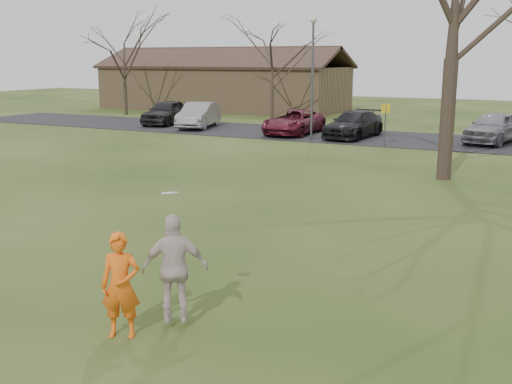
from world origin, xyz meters
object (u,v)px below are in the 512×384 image
car_1 (199,115)px  lamp_post (313,63)px  building (224,86)px  car_2 (294,122)px  car_0 (166,112)px  car_3 (354,124)px  catching_play (175,268)px  car_4 (494,127)px  player_defender (121,285)px

car_1 → lamp_post: 9.16m
car_1 → building: size_ratio=0.23×
car_1 → car_2: 6.48m
car_0 → car_1: (2.93, -0.75, -0.01)m
car_3 → catching_play: bearing=-73.1°
car_4 → building: 25.84m
car_1 → car_4: 16.92m
car_1 → car_3: 9.96m
car_3 → car_4: car_4 is taller
car_4 → catching_play: bearing=-81.4°
car_3 → lamp_post: (-1.67, -1.98, 3.23)m
catching_play → car_0: bearing=125.0°
car_3 → catching_play: catching_play is taller
player_defender → car_1: player_defender is taller
car_2 → lamp_post: size_ratio=0.78×
player_defender → car_1: bearing=94.3°
lamp_post → player_defender: bearing=-75.8°
car_4 → building: size_ratio=0.22×
car_0 → car_3: (12.88, -1.06, -0.08)m
player_defender → car_2: player_defender is taller
car_1 → catching_play: size_ratio=2.19×
car_3 → catching_play: size_ratio=2.26×
player_defender → catching_play: bearing=21.9°
car_3 → building: size_ratio=0.23×
car_4 → building: (-22.61, 12.46, 1.11)m
catching_play → car_1: bearing=121.0°
car_0 → car_4: same height
car_3 → lamp_post: lamp_post is taller
player_defender → car_4: bearing=58.5°
building → car_2: bearing=-48.1°
car_1 → car_2: size_ratio=0.95×
car_3 → car_0: bearing=-178.8°
player_defender → car_2: bearing=82.0°
player_defender → catching_play: (0.58, 0.62, 0.17)m
car_4 → catching_play: catching_play is taller
player_defender → lamp_post: bearing=79.1°
car_2 → building: bearing=132.2°
car_3 → car_4: size_ratio=1.05×
player_defender → car_1: 28.59m
player_defender → car_0: player_defender is taller
car_1 → catching_play: bearing=-73.8°
car_0 → lamp_post: bearing=-24.5°
catching_play → building: (-20.33, 37.50, 0.93)m
car_0 → car_4: 19.83m
player_defender → car_0: size_ratio=0.36×
player_defender → car_2: 25.69m
player_defender → building: building is taller
car_0 → car_2: bearing=-16.1°
car_0 → building: 12.82m
catching_play → building: bearing=118.5°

